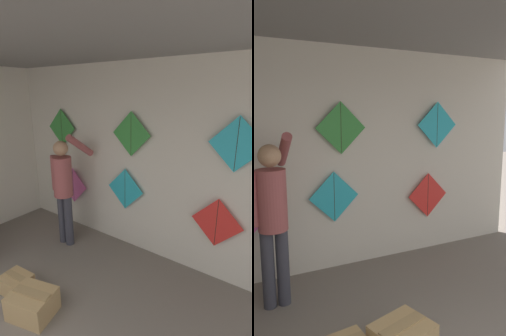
% 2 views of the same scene
% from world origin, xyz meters
% --- Properties ---
extents(back_panel, '(5.58, 0.06, 2.80)m').
position_xyz_m(back_panel, '(0.00, 3.48, 1.40)').
color(back_panel, beige).
rests_on(back_panel, ground).
extents(ceiling_slab, '(5.58, 4.25, 0.04)m').
position_xyz_m(ceiling_slab, '(0.00, 1.72, 2.82)').
color(ceiling_slab, gray).
extents(shopkeeper, '(0.46, 0.63, 1.80)m').
position_xyz_m(shopkeeper, '(-0.92, 2.89, 1.02)').
color(shopkeeper, '#383842').
rests_on(shopkeeper, ground).
extents(cardboard_box, '(0.55, 0.50, 0.29)m').
position_xyz_m(cardboard_box, '(-0.11, 1.66, 0.14)').
color(cardboard_box, tan).
rests_on(cardboard_box, ground).
extents(cardboard_box_spare, '(0.37, 0.32, 0.24)m').
position_xyz_m(cardboard_box_spare, '(-0.57, 1.75, 0.11)').
color(cardboard_box_spare, tan).
rests_on(cardboard_box_spare, ground).
extents(kite_0, '(0.64, 0.01, 0.64)m').
position_xyz_m(kite_0, '(-1.26, 3.39, 0.77)').
color(kite_0, pink).
extents(kite_1, '(0.64, 0.01, 0.64)m').
position_xyz_m(kite_1, '(-0.11, 3.39, 0.96)').
color(kite_1, '#28B2C6').
extents(kite_2, '(0.64, 0.01, 0.64)m').
position_xyz_m(kite_2, '(1.30, 3.39, 0.82)').
color(kite_2, red).
extents(kite_3, '(0.64, 0.01, 0.64)m').
position_xyz_m(kite_3, '(-1.47, 3.39, 1.79)').
color(kite_3, '#338C38').
extents(kite_4, '(0.64, 0.01, 0.64)m').
position_xyz_m(kite_4, '(-0.00, 3.39, 1.81)').
color(kite_4, '#338C38').
extents(kite_5, '(0.64, 0.01, 0.64)m').
position_xyz_m(kite_5, '(1.43, 3.39, 1.83)').
color(kite_5, '#28B2C6').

